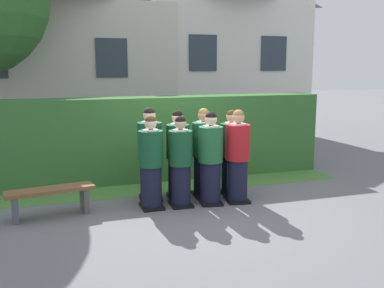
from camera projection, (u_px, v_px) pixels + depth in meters
The scene contains 14 objects.
ground_plane at pixel (196, 204), 7.96m from camera, with size 60.00×60.00×0.00m, color slate.
student_front_row_0 at pixel (151, 165), 7.62m from camera, with size 0.42×0.51×1.61m.
student_front_row_1 at pixel (181, 164), 7.74m from camera, with size 0.41×0.46×1.59m.
student_front_row_2 at pixel (211, 160), 7.87m from camera, with size 0.44×0.54×1.65m.
student_in_red_blazer at pixel (238, 158), 7.99m from camera, with size 0.44×0.55×1.67m.
student_rear_row_0 at pixel (150, 156), 8.10m from camera, with size 0.45×0.53×1.70m.
student_rear_row_1 at pixel (178, 157), 8.21m from camera, with size 0.43×0.51×1.64m.
student_rear_row_2 at pixel (204, 155), 8.34m from camera, with size 0.43×0.53×1.67m.
student_rear_row_3 at pixel (231, 154), 8.45m from camera, with size 0.42×0.47×1.63m.
hedge at pixel (167, 138), 9.68m from camera, with size 7.00×0.70×1.78m.
school_building_main at pixel (51, 38), 13.94m from camera, with size 7.56×4.24×6.40m.
school_building_annex at pixel (221, 44), 15.45m from camera, with size 5.73×3.29×6.15m.
wooden_bench at pixel (50, 196), 7.24m from camera, with size 1.44×0.59×0.48m.
lawn_strip at pixel (177, 186), 9.09m from camera, with size 7.00×0.90×0.01m, color #477A38.
Camera 1 is at (-2.44, -7.25, 2.46)m, focal length 41.71 mm.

